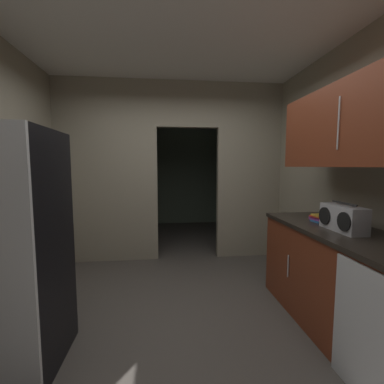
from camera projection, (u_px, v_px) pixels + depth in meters
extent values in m
plane|color=#47423D|center=(180.00, 323.00, 2.46)|extent=(20.00, 20.00, 0.00)
cube|color=silver|center=(176.00, 39.00, 2.72)|extent=(3.85, 7.59, 0.06)
cube|color=gray|center=(108.00, 172.00, 3.99)|extent=(1.49, 0.12, 2.74)
cube|color=gray|center=(248.00, 172.00, 4.23)|extent=(1.01, 0.12, 2.74)
cube|color=gray|center=(188.00, 105.00, 4.02)|extent=(0.95, 0.12, 0.69)
cube|color=slate|center=(168.00, 170.00, 6.68)|extent=(3.45, 0.10, 2.74)
cube|color=slate|center=(85.00, 171.00, 5.21)|extent=(0.10, 2.62, 2.74)
cube|color=slate|center=(249.00, 170.00, 5.58)|extent=(0.10, 2.62, 2.74)
cube|color=maroon|center=(350.00, 289.00, 2.20)|extent=(0.63, 2.01, 0.87)
cube|color=black|center=(353.00, 236.00, 2.15)|extent=(0.67, 2.01, 0.04)
cylinder|color=#B7BABC|center=(352.00, 317.00, 1.72)|extent=(0.01, 0.01, 0.22)
cylinder|color=#B7BABC|center=(288.00, 266.00, 2.59)|extent=(0.01, 0.01, 0.22)
cube|color=#B7BABC|center=(366.00, 336.00, 1.61)|extent=(0.02, 0.56, 0.85)
cube|color=maroon|center=(360.00, 124.00, 2.06)|extent=(0.34, 1.80, 0.68)
cylinder|color=#B7BABC|center=(338.00, 123.00, 2.04)|extent=(0.01, 0.01, 0.41)
cube|color=#B2B2B7|center=(343.00, 218.00, 2.22)|extent=(0.16, 0.42, 0.22)
cylinder|color=#262626|center=(344.00, 203.00, 2.21)|extent=(0.02, 0.29, 0.02)
cylinder|color=black|center=(344.00, 222.00, 2.09)|extent=(0.01, 0.15, 0.15)
cylinder|color=black|center=(324.00, 216.00, 2.34)|extent=(0.01, 0.15, 0.15)
cube|color=#2D609E|center=(318.00, 221.00, 2.59)|extent=(0.11, 0.14, 0.02)
cube|color=#8C3893|center=(318.00, 219.00, 2.59)|extent=(0.12, 0.16, 0.03)
cube|color=red|center=(320.00, 217.00, 2.58)|extent=(0.14, 0.17, 0.01)
cube|color=gold|center=(320.00, 215.00, 2.58)|extent=(0.13, 0.12, 0.02)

